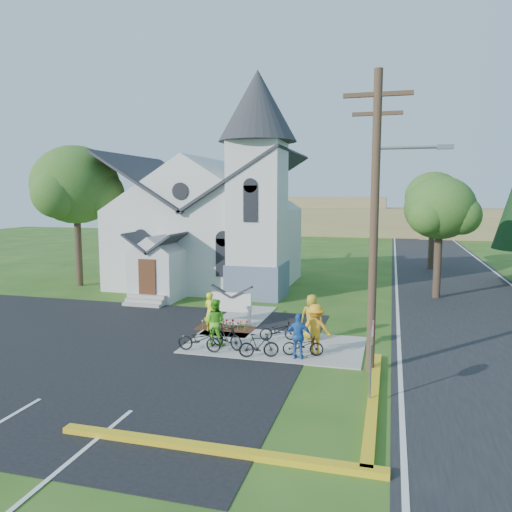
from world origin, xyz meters
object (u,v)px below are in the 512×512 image
(cyclist_4, at_px, (312,317))
(bike_3, at_px, (259,345))
(cyclist_2, at_px, (299,336))
(utility_pole, at_px, (376,213))
(bike_4, at_px, (303,345))
(church_sign, at_px, (232,303))
(cyclist_1, at_px, (215,322))
(bike_0, at_px, (199,340))
(cyclist_0, at_px, (210,312))
(bike_1, at_px, (227,336))
(cyclist_3, at_px, (315,329))
(stop_sign, at_px, (372,344))
(bike_2, at_px, (279,330))

(cyclist_4, bearing_deg, bike_3, 62.41)
(cyclist_2, xyz_separation_m, cyclist_4, (0.08, 2.56, 0.10))
(utility_pole, distance_m, cyclist_2, 5.26)
(bike_4, bearing_deg, church_sign, 35.61)
(cyclist_1, height_order, bike_3, cyclist_1)
(utility_pole, xyz_separation_m, bike_0, (-6.46, 0.40, -4.90))
(church_sign, xyz_separation_m, cyclist_0, (-0.45, -1.62, -0.10))
(cyclist_2, bearing_deg, bike_3, 8.96)
(bike_1, bearing_deg, cyclist_3, -60.62)
(stop_sign, relative_size, bike_2, 1.59)
(bike_0, height_order, cyclist_3, cyclist_3)
(cyclist_0, bearing_deg, church_sign, -81.87)
(cyclist_1, height_order, bike_2, cyclist_1)
(cyclist_3, bearing_deg, bike_1, -1.18)
(cyclist_0, height_order, bike_0, cyclist_0)
(stop_sign, height_order, cyclist_4, stop_sign)
(cyclist_1, xyz_separation_m, cyclist_4, (3.60, 1.81, 0.01))
(church_sign, height_order, utility_pole, utility_pole)
(bike_0, height_order, cyclist_4, cyclist_4)
(bike_0, relative_size, bike_1, 1.08)
(church_sign, distance_m, cyclist_3, 5.61)
(bike_2, distance_m, bike_3, 2.32)
(church_sign, bearing_deg, bike_4, -43.24)
(bike_2, relative_size, bike_3, 1.05)
(cyclist_0, bearing_deg, bike_3, 160.11)
(bike_1, bearing_deg, bike_3, -90.21)
(cyclist_3, distance_m, cyclist_4, 1.90)
(stop_sign, distance_m, cyclist_0, 9.18)
(cyclist_2, bearing_deg, bike_1, -9.50)
(bike_2, xyz_separation_m, bike_4, (1.31, -1.69, -0.01))
(church_sign, height_order, cyclist_1, cyclist_1)
(cyclist_3, bearing_deg, bike_4, 34.52)
(bike_1, xyz_separation_m, cyclist_3, (3.42, 0.26, 0.47))
(cyclist_0, distance_m, bike_1, 2.57)
(cyclist_0, xyz_separation_m, cyclist_1, (0.85, -1.78, 0.06))
(cyclist_1, xyz_separation_m, bike_1, (0.60, -0.31, -0.45))
(church_sign, relative_size, cyclist_2, 1.31)
(bike_0, relative_size, bike_4, 1.15)
(church_sign, relative_size, bike_0, 1.27)
(cyclist_1, relative_size, bike_2, 1.20)
(church_sign, height_order, bike_1, church_sign)
(stop_sign, relative_size, cyclist_0, 1.41)
(cyclist_2, bearing_deg, church_sign, -47.44)
(bike_3, height_order, bike_4, bike_3)
(cyclist_0, distance_m, cyclist_1, 1.97)
(stop_sign, distance_m, bike_3, 5.28)
(utility_pole, xyz_separation_m, bike_2, (-3.86, 2.61, -4.94))
(cyclist_3, bearing_deg, church_sign, -43.47)
(stop_sign, xyz_separation_m, bike_4, (-2.61, 3.62, -1.33))
(bike_0, relative_size, bike_2, 1.11)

